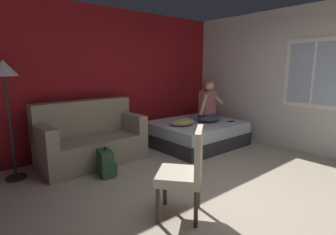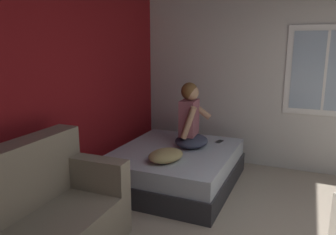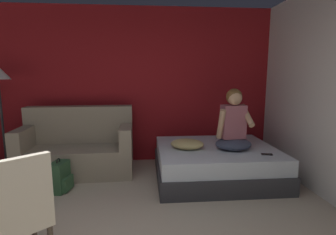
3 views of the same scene
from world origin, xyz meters
name	(u,v)px [view 1 (image 1 of 3)]	position (x,y,z in m)	size (l,w,h in m)	color
ground_plane	(246,207)	(0.00, 0.00, 0.00)	(40.00, 40.00, 0.00)	tan
wall_back_accent	(111,80)	(0.00, 3.17, 1.35)	(10.10, 0.16, 2.70)	maroon
bed	(196,133)	(1.38, 2.15, 0.24)	(1.78, 1.52, 0.48)	#2D2D33
couch	(91,140)	(-0.74, 2.56, 0.39)	(1.72, 0.87, 1.04)	gray
side_chair	(186,170)	(-0.65, 0.33, 0.53)	(0.65, 0.65, 0.98)	#382D23
person_seated	(208,105)	(1.59, 2.01, 0.84)	(0.55, 0.47, 0.88)	#383D51
backpack	(106,164)	(-0.82, 1.86, 0.19)	(0.27, 0.33, 0.46)	#2D5133
throw_pillow	(182,122)	(0.93, 2.09, 0.55)	(0.48, 0.36, 0.14)	tan
cell_phone	(231,121)	(1.96, 1.70, 0.48)	(0.07, 0.14, 0.01)	black
floor_lamp	(5,80)	(-1.88, 2.62, 1.43)	(0.36, 0.36, 1.70)	black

